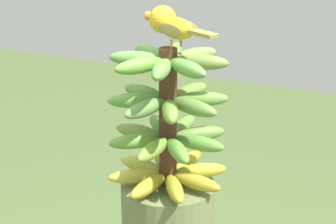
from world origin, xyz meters
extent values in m
cylinder|color=#4C2D1E|center=(0.00, 0.00, 1.22)|extent=(0.04, 0.04, 0.33)
ellipsoid|color=#A89F2A|center=(-0.06, -0.05, 1.09)|extent=(0.12, 0.10, 0.03)
ellipsoid|color=gold|center=(-0.01, -0.08, 1.09)|extent=(0.05, 0.13, 0.03)
ellipsoid|color=gold|center=(0.05, -0.06, 1.09)|extent=(0.10, 0.12, 0.03)
ellipsoid|color=gold|center=(0.08, -0.01, 1.09)|extent=(0.13, 0.05, 0.03)
ellipsoid|color=#A8A132|center=(0.06, 0.05, 1.09)|extent=(0.12, 0.10, 0.03)
ellipsoid|color=#AEB03C|center=(0.01, 0.08, 1.09)|extent=(0.05, 0.13, 0.03)
ellipsoid|color=gold|center=(-0.05, 0.06, 1.09)|extent=(0.10, 0.12, 0.03)
ellipsoid|color=#AE9E2C|center=(-0.08, 0.01, 1.09)|extent=(0.13, 0.05, 0.03)
ellipsoid|color=olive|center=(0.08, 0.00, 1.18)|extent=(0.12, 0.04, 0.03)
ellipsoid|color=#5C8C3B|center=(0.06, 0.05, 1.18)|extent=(0.11, 0.11, 0.03)
ellipsoid|color=olive|center=(0.00, 0.08, 1.18)|extent=(0.04, 0.12, 0.03)
ellipsoid|color=#5F9538|center=(-0.05, 0.06, 1.18)|extent=(0.11, 0.11, 0.03)
ellipsoid|color=olive|center=(-0.08, 0.00, 1.18)|extent=(0.12, 0.04, 0.03)
ellipsoid|color=#609A3B|center=(-0.06, -0.05, 1.18)|extent=(0.11, 0.11, 0.03)
ellipsoid|color=#5D943B|center=(0.00, -0.08, 1.18)|extent=(0.04, 0.12, 0.03)
ellipsoid|color=olive|center=(0.05, -0.06, 1.18)|extent=(0.11, 0.11, 0.03)
ellipsoid|color=olive|center=(-0.02, -0.07, 1.27)|extent=(0.07, 0.13, 0.03)
ellipsoid|color=olive|center=(0.04, -0.06, 1.27)|extent=(0.09, 0.12, 0.03)
ellipsoid|color=olive|center=(0.07, -0.02, 1.27)|extent=(0.13, 0.07, 0.03)
ellipsoid|color=#6F9B47|center=(0.06, 0.04, 1.27)|extent=(0.12, 0.09, 0.03)
ellipsoid|color=#5C9037|center=(0.02, 0.07, 1.27)|extent=(0.07, 0.13, 0.03)
ellipsoid|color=#5E9640|center=(-0.04, 0.06, 1.27)|extent=(0.09, 0.12, 0.03)
ellipsoid|color=#5F8B45|center=(-0.07, 0.02, 1.27)|extent=(0.13, 0.07, 0.03)
ellipsoid|color=olive|center=(-0.06, -0.04, 1.27)|extent=(0.12, 0.09, 0.03)
ellipsoid|color=#5E9A35|center=(0.07, 0.02, 1.36)|extent=(0.13, 0.06, 0.03)
ellipsoid|color=#629D46|center=(0.04, 0.06, 1.36)|extent=(0.09, 0.12, 0.03)
ellipsoid|color=#5C9945|center=(-0.02, 0.07, 1.36)|extent=(0.06, 0.13, 0.03)
ellipsoid|color=#5E9B34|center=(-0.06, 0.04, 1.36)|extent=(0.12, 0.09, 0.03)
ellipsoid|color=#5D973D|center=(-0.07, -0.02, 1.36)|extent=(0.13, 0.06, 0.03)
ellipsoid|color=#619744|center=(-0.04, -0.06, 1.36)|extent=(0.09, 0.12, 0.03)
ellipsoid|color=olive|center=(0.02, -0.07, 1.36)|extent=(0.06, 0.13, 0.03)
ellipsoid|color=olive|center=(0.06, -0.04, 1.36)|extent=(0.12, 0.09, 0.03)
cone|color=brown|center=(-0.04, -0.02, 1.27)|extent=(0.04, 0.04, 0.06)
cylinder|color=#C68933|center=(0.03, -0.02, 1.40)|extent=(0.00, 0.00, 0.02)
cylinder|color=#C68933|center=(0.00, -0.01, 1.40)|extent=(0.01, 0.01, 0.02)
ellipsoid|color=gold|center=(0.01, -0.01, 1.43)|extent=(0.08, 0.11, 0.05)
ellipsoid|color=olive|center=(0.03, -0.03, 1.43)|extent=(0.04, 0.07, 0.03)
ellipsoid|color=olive|center=(-0.01, -0.01, 1.43)|extent=(0.04, 0.07, 0.03)
cube|color=olive|center=(-0.02, -0.09, 1.43)|extent=(0.05, 0.07, 0.01)
sphere|color=gold|center=(0.03, 0.03, 1.44)|extent=(0.06, 0.06, 0.06)
sphere|color=black|center=(0.01, 0.04, 1.45)|extent=(0.01, 0.01, 0.01)
cone|color=orange|center=(0.05, 0.06, 1.44)|extent=(0.03, 0.03, 0.02)
camera|label=1|loc=(-1.15, -0.55, 1.72)|focal=64.70mm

